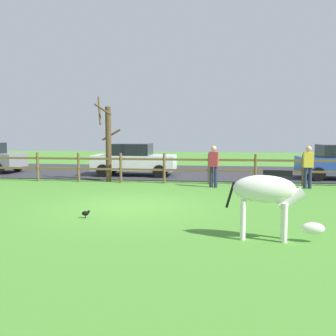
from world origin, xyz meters
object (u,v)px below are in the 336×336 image
object	(u,v)px
bare_tree	(108,142)
crow_on_grass	(86,213)
visitor_right_of_tree	(214,164)
visitor_left_of_tree	(308,165)
parked_car_white	(134,159)
zebra	(268,194)

from	to	relation	value
bare_tree	crow_on_grass	xyz separation A→B (m)	(1.43, -6.82, -1.63)
crow_on_grass	visitor_right_of_tree	bearing A→B (deg)	60.83
visitor_left_of_tree	crow_on_grass	bearing A→B (deg)	-139.20
parked_car_white	zebra	bearing A→B (deg)	-63.65
crow_on_grass	parked_car_white	xyz separation A→B (m)	(-0.75, 8.85, 0.72)
crow_on_grass	parked_car_white	world-z (taller)	parked_car_white
crow_on_grass	visitor_left_of_tree	world-z (taller)	visitor_left_of_tree
zebra	parked_car_white	xyz separation A→B (m)	(-5.04, 10.17, -0.08)
bare_tree	visitor_left_of_tree	size ratio (longest dim) A/B	2.27
zebra	visitor_left_of_tree	xyz separation A→B (m)	(2.46, 7.15, -0.02)
bare_tree	visitor_right_of_tree	bearing A→B (deg)	-14.16
zebra	crow_on_grass	distance (m)	4.56
visitor_right_of_tree	crow_on_grass	bearing A→B (deg)	-119.17
visitor_left_of_tree	parked_car_white	bearing A→B (deg)	158.08
visitor_left_of_tree	bare_tree	bearing A→B (deg)	173.14
zebra	parked_car_white	world-z (taller)	parked_car_white
zebra	parked_car_white	size ratio (longest dim) A/B	0.48
zebra	crow_on_grass	size ratio (longest dim) A/B	9.00
visitor_left_of_tree	visitor_right_of_tree	bearing A→B (deg)	-177.24
parked_car_white	visitor_left_of_tree	bearing A→B (deg)	-21.92
bare_tree	parked_car_white	distance (m)	2.33
visitor_right_of_tree	visitor_left_of_tree	bearing A→B (deg)	2.76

